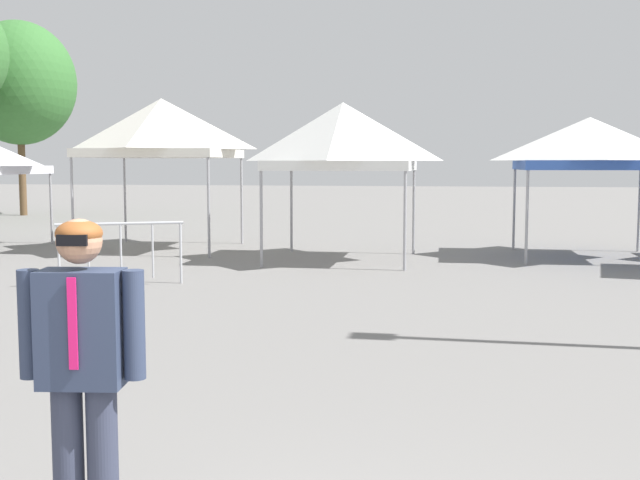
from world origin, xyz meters
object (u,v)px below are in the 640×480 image
at_px(canopy_tent_right_of_center, 162,128).
at_px(crowd_barrier_near_person, 121,241).
at_px(tree_behind_tents_right, 19,83).
at_px(canopy_tent_behind_right, 589,144).
at_px(person_foreground, 83,364).
at_px(canopy_tent_far_left, 343,137).

relative_size(canopy_tent_right_of_center, crowd_barrier_near_person, 1.86).
bearing_deg(canopy_tent_right_of_center, tree_behind_tents_right, 132.52).
xyz_separation_m(tree_behind_tents_right, crowd_barrier_near_person, (11.46, -16.56, -4.44)).
height_order(tree_behind_tents_right, crowd_barrier_near_person, tree_behind_tents_right).
distance_m(canopy_tent_behind_right, person_foreground, 15.12).
relative_size(canopy_tent_right_of_center, person_foreground, 2.02).
relative_size(canopy_tent_behind_right, person_foreground, 1.72).
bearing_deg(canopy_tent_behind_right, canopy_tent_right_of_center, 179.64).
xyz_separation_m(canopy_tent_far_left, crowd_barrier_near_person, (-3.18, -4.14, -1.87)).
bearing_deg(person_foreground, canopy_tent_behind_right, 71.93).
bearing_deg(crowd_barrier_near_person, canopy_tent_behind_right, 33.38).
distance_m(canopy_tent_behind_right, tree_behind_tents_right, 22.86).
xyz_separation_m(canopy_tent_behind_right, person_foreground, (-4.67, -14.31, -1.45)).
xyz_separation_m(person_foreground, tree_behind_tents_right, (-15.16, 25.35, 4.16)).
xyz_separation_m(canopy_tent_far_left, tree_behind_tents_right, (-14.64, 12.42, 2.57)).
height_order(canopy_tent_right_of_center, canopy_tent_far_left, canopy_tent_right_of_center).
bearing_deg(person_foreground, canopy_tent_right_of_center, 109.48).
distance_m(canopy_tent_right_of_center, tree_behind_tents_right, 15.08).
bearing_deg(tree_behind_tents_right, canopy_tent_far_left, -40.32).
height_order(person_foreground, tree_behind_tents_right, tree_behind_tents_right).
height_order(canopy_tent_right_of_center, canopy_tent_behind_right, canopy_tent_right_of_center).
xyz_separation_m(canopy_tent_right_of_center, tree_behind_tents_right, (-10.08, 10.99, 2.30)).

